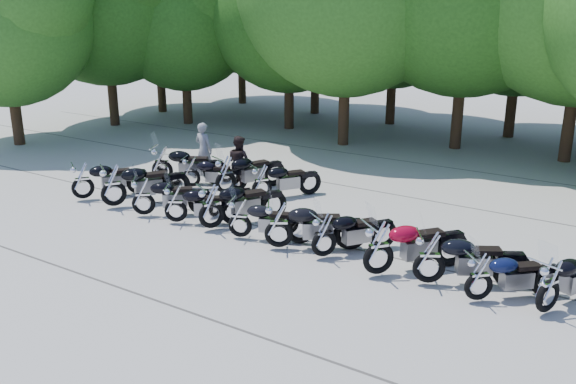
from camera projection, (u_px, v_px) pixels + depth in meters
The scene contains 27 objects.
ground at pixel (254, 253), 14.33m from camera, with size 90.00×90.00×0.00m, color gray.
tree_0 at pixel (156, 6), 31.09m from camera, with size 7.50×7.50×9.21m.
tree_1 at pixel (183, 15), 28.06m from camera, with size 6.97×6.97×8.55m.
tree_2 at pixel (289, 10), 26.79m from camera, with size 7.31×7.31×8.97m.
tree_9 at pixel (240, 4), 33.79m from camera, with size 7.59×7.59×9.32m.
tree_10 at pixel (316, 1), 30.54m from camera, with size 7.78×7.78×9.55m.
tree_11 at pixel (396, 5), 27.81m from camera, with size 7.56×7.56×9.28m.
tree_12 at pixel (523, 0), 24.90m from camera, with size 7.88×7.88×9.67m.
tree_16 at pixel (3, 17), 23.70m from camera, with size 6.97×6.97×8.55m.
motorcycle_0 at pixel (82, 180), 17.89m from camera, with size 0.69×2.28×1.29m, color black, non-canonical shape.
motorcycle_1 at pixel (113, 184), 17.20m from camera, with size 0.77×2.52×1.42m, color black, non-canonical shape.
motorcycle_2 at pixel (143, 195), 16.54m from camera, with size 0.66×2.18×1.23m, color black, non-canonical shape.
motorcycle_3 at pixel (175, 202), 16.00m from camera, with size 0.65×2.12×1.20m, color black, non-canonical shape.
motorcycle_4 at pixel (211, 205), 15.52m from camera, with size 0.74×2.43×1.38m, color black, non-canonical shape.
motorcycle_5 at pixel (240, 217), 14.98m from camera, with size 0.63×2.08×1.17m, color black, non-canonical shape.
motorcycle_6 at pixel (279, 223), 14.30m from camera, with size 0.72×2.36×1.33m, color black, non-canonical shape.
motorcycle_7 at pixel (324, 234), 13.82m from camera, with size 0.66×2.16×1.22m, color black, non-canonical shape.
motorcycle_8 at pixel (379, 246), 12.87m from camera, with size 0.75×2.47×1.40m, color maroon, non-canonical shape.
motorcycle_9 at pixel (430, 256), 12.48m from camera, with size 0.71×2.34×1.32m, color black, non-canonical shape.
motorcycle_10 at pixel (480, 276), 11.79m from camera, with size 0.62×2.04×1.15m, color #0B1233, non-canonical shape.
motorcycle_11 at pixel (549, 284), 11.31m from camera, with size 0.68×2.25×1.27m, color black, non-canonical shape.
motorcycle_12 at pixel (162, 162), 19.63m from camera, with size 0.75×2.46×1.39m, color black, non-canonical shape.
motorcycle_13 at pixel (191, 171), 19.10m from camera, with size 0.62×2.03×1.15m, color black, non-canonical shape.
motorcycle_14 at pixel (225, 173), 18.39m from camera, with size 0.74×2.43×1.37m, color black, non-canonical shape.
motorcycle_15 at pixel (262, 181), 17.88m from camera, with size 0.67×2.19×1.24m, color black, non-canonical shape.
rider_0 at pixel (204, 150), 20.37m from camera, with size 0.67×0.44×1.83m, color gray.
rider_1 at pixel (239, 162), 19.04m from camera, with size 0.82×0.64×1.69m, color black.
Camera 1 is at (7.86, -10.69, 5.64)m, focal length 38.00 mm.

